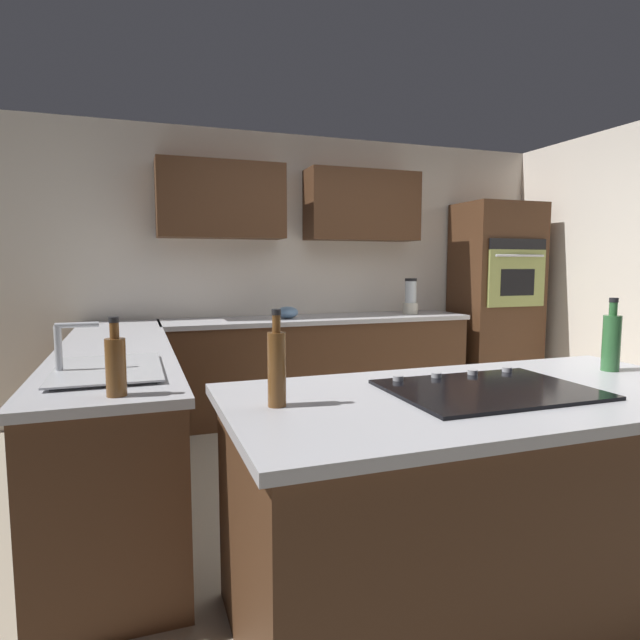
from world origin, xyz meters
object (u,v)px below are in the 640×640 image
wall_oven (496,301)px  blender (411,299)px  dish_soap_bottle (116,364)px  second_bottle (611,341)px  cooktop (488,389)px  sink_unit (106,368)px  mixing_bowl (288,312)px  oil_bottle (277,367)px

wall_oven → blender: size_ratio=5.75×
dish_soap_bottle → blender: bearing=-136.3°
second_bottle → wall_oven: bearing=-118.4°
second_bottle → cooktop: bearing=10.3°
wall_oven → dish_soap_bottle: size_ratio=6.78×
sink_unit → mixing_bowl: 2.48m
wall_oven → second_bottle: (1.49, 2.76, 0.03)m
cooktop → second_bottle: bearing=-169.7°
wall_oven → oil_bottle: 4.20m
cooktop → dish_soap_bottle: bearing=-16.2°
cooktop → oil_bottle: size_ratio=2.26×
wall_oven → sink_unit: bearing=28.8°
second_bottle → dish_soap_bottle: bearing=-6.8°
wall_oven → second_bottle: wall_oven is taller
oil_bottle → second_bottle: same height
oil_bottle → second_bottle: (-1.60, -0.08, -0.00)m
dish_soap_bottle → second_bottle: bearing=173.2°
cooktop → blender: size_ratio=2.18×
wall_oven → blender: wall_oven is taller
blender → dish_soap_bottle: blender is taller
blender → sink_unit: bearing=37.1°
sink_unit → dish_soap_bottle: dish_soap_bottle is taller
oil_bottle → wall_oven: bearing=-137.4°
blender → dish_soap_bottle: size_ratio=1.18×
wall_oven → second_bottle: bearing=61.6°
wall_oven → dish_soap_bottle: (3.62, 2.50, 0.01)m
blender → oil_bottle: bearing=53.6°
sink_unit → cooktop: sink_unit is taller
sink_unit → dish_soap_bottle: 0.49m
wall_oven → cooktop: 3.68m
cooktop → oil_bottle: oil_bottle is taller
mixing_bowl → oil_bottle: size_ratio=0.57×
dish_soap_bottle → wall_oven: bearing=-145.3°
blender → cooktop: bearing=66.3°
mixing_bowl → dish_soap_bottle: bearing=61.3°
second_bottle → oil_bottle: bearing=3.0°
mixing_bowl → oil_bottle: 2.96m
wall_oven → oil_bottle: wall_oven is taller
mixing_bowl → oil_bottle: oil_bottle is taller
wall_oven → mixing_bowl: size_ratio=10.37×
wall_oven → cooktop: size_ratio=2.63×
dish_soap_bottle → mixing_bowl: bearing=-118.7°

